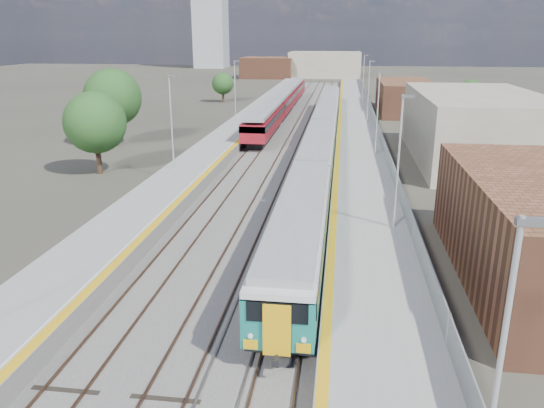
# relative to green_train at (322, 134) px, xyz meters

# --- Properties ---
(ground) EXTENTS (320.00, 320.00, 0.00)m
(ground) POSITION_rel_green_train_xyz_m (-1.50, 4.19, -2.07)
(ground) COLOR #47443A
(ground) RESTS_ON ground
(ballast_bed) EXTENTS (10.50, 155.00, 0.06)m
(ballast_bed) POSITION_rel_green_train_xyz_m (-3.75, 6.69, -2.04)
(ballast_bed) COLOR #565451
(ballast_bed) RESTS_ON ground
(tracks) EXTENTS (8.96, 160.00, 0.17)m
(tracks) POSITION_rel_green_train_xyz_m (-3.15, 8.37, -1.96)
(tracks) COLOR #4C3323
(tracks) RESTS_ON ground
(platform_right) EXTENTS (4.70, 155.00, 8.52)m
(platform_right) POSITION_rel_green_train_xyz_m (3.78, 6.68, -1.53)
(platform_right) COLOR slate
(platform_right) RESTS_ON ground
(platform_left) EXTENTS (4.30, 155.00, 8.52)m
(platform_left) POSITION_rel_green_train_xyz_m (-10.55, 6.68, -1.55)
(platform_left) COLOR slate
(platform_left) RESTS_ON ground
(buildings) EXTENTS (72.00, 185.50, 40.00)m
(buildings) POSITION_rel_green_train_xyz_m (-19.62, 92.79, 8.64)
(buildings) COLOR brown
(buildings) RESTS_ON ground
(green_train) EXTENTS (2.67, 74.31, 2.93)m
(green_train) POSITION_rel_green_train_xyz_m (0.00, 0.00, 0.00)
(green_train) COLOR black
(green_train) RESTS_ON ground
(red_train) EXTENTS (2.72, 55.12, 3.43)m
(red_train) POSITION_rel_green_train_xyz_m (-7.00, 26.72, -0.04)
(red_train) COLOR black
(red_train) RESTS_ON ground
(tree_a) EXTENTS (5.24, 5.24, 7.10)m
(tree_a) POSITION_rel_green_train_xyz_m (-18.79, -10.60, 2.40)
(tree_a) COLOR #382619
(tree_a) RESTS_ON ground
(tree_b) EXTENTS (6.08, 6.08, 8.25)m
(tree_b) POSITION_rel_green_train_xyz_m (-22.37, 1.34, 3.13)
(tree_b) COLOR #382619
(tree_b) RESTS_ON ground
(tree_c) EXTENTS (3.86, 3.86, 5.23)m
(tree_c) POSITION_rel_green_train_xyz_m (-19.41, 41.43, 1.22)
(tree_c) COLOR #382619
(tree_c) RESTS_ON ground
(tree_d) EXTENTS (4.15, 4.15, 5.63)m
(tree_d) POSITION_rel_green_train_xyz_m (19.78, 25.79, 1.47)
(tree_d) COLOR #382619
(tree_d) RESTS_ON ground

